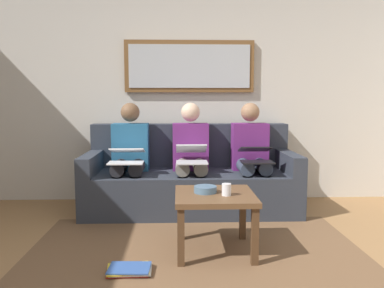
{
  "coord_description": "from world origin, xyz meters",
  "views": [
    {
      "loc": [
        0.13,
        2.02,
        1.18
      ],
      "look_at": [
        0.0,
        -1.7,
        0.75
      ],
      "focal_mm": 36.55,
      "sensor_mm": 36.0,
      "label": 1
    }
  ],
  "objects": [
    {
      "name": "magazine_stack",
      "position": [
        0.47,
        -0.54,
        0.03
      ],
      "size": [
        0.31,
        0.23,
        0.04
      ],
      "color": "red",
      "rests_on": "ground_plane"
    },
    {
      "name": "couch",
      "position": [
        0.0,
        -2.12,
        0.31
      ],
      "size": [
        2.2,
        0.9,
        0.9
      ],
      "color": "#2D333D",
      "rests_on": "ground_plane"
    },
    {
      "name": "laptop_white",
      "position": [
        0.64,
        -1.8,
        0.62
      ],
      "size": [
        0.34,
        0.33,
        0.14
      ],
      "color": "white"
    },
    {
      "name": "coffee_table",
      "position": [
        -0.15,
        -0.9,
        0.39
      ],
      "size": [
        0.6,
        0.6,
        0.46
      ],
      "color": "brown",
      "rests_on": "ground_plane"
    },
    {
      "name": "laptop_black",
      "position": [
        -0.64,
        -1.81,
        0.63
      ],
      "size": [
        0.31,
        0.35,
        0.15
      ],
      "color": "black"
    },
    {
      "name": "bowl",
      "position": [
        -0.08,
        -0.93,
        0.48
      ],
      "size": [
        0.18,
        0.18,
        0.05
      ],
      "primitive_type": "cylinder",
      "color": "slate",
      "rests_on": "coffee_table"
    },
    {
      "name": "person_middle",
      "position": [
        0.0,
        -2.05,
        0.61
      ],
      "size": [
        0.38,
        0.58,
        1.14
      ],
      "color": "#66236B",
      "rests_on": "couch"
    },
    {
      "name": "person_right",
      "position": [
        0.64,
        -2.05,
        0.61
      ],
      "size": [
        0.38,
        0.58,
        1.14
      ],
      "color": "#235B84",
      "rests_on": "couch"
    },
    {
      "name": "wall_rear",
      "position": [
        0.0,
        -2.6,
        1.3
      ],
      "size": [
        6.0,
        0.12,
        2.6
      ],
      "primitive_type": "cube",
      "color": "beige",
      "rests_on": "ground_plane"
    },
    {
      "name": "laptop_silver",
      "position": [
        0.0,
        -1.82,
        0.63
      ],
      "size": [
        0.3,
        0.4,
        0.18
      ],
      "color": "silver"
    },
    {
      "name": "person_left",
      "position": [
        -0.64,
        -2.05,
        0.61
      ],
      "size": [
        0.38,
        0.58,
        1.14
      ],
      "color": "#66236B",
      "rests_on": "couch"
    },
    {
      "name": "framed_mirror",
      "position": [
        0.0,
        -2.51,
        1.55
      ],
      "size": [
        1.48,
        0.05,
        0.59
      ],
      "color": "brown"
    },
    {
      "name": "area_rug",
      "position": [
        0.0,
        -0.85,
        0.0
      ],
      "size": [
        2.6,
        1.8,
        0.01
      ],
      "primitive_type": "cube",
      "color": "brown",
      "rests_on": "ground_plane"
    },
    {
      "name": "cup",
      "position": [
        -0.23,
        -0.83,
        0.5
      ],
      "size": [
        0.07,
        0.07,
        0.09
      ],
      "primitive_type": "cylinder",
      "color": "silver",
      "rests_on": "coffee_table"
    }
  ]
}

